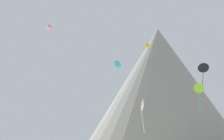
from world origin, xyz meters
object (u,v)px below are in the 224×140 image
(kite_white_low, at_px, (143,106))
(kite_cyan_mid, at_px, (118,64))
(kite_pink_mid, at_px, (49,27))
(kite_gold_high, at_px, (147,46))
(kite_lime_low, at_px, (199,89))
(rock_massif, at_px, (157,88))
(kite_black_mid, at_px, (203,68))

(kite_white_low, distance_m, kite_cyan_mid, 27.18)
(kite_pink_mid, height_order, kite_gold_high, kite_gold_high)
(kite_pink_mid, xyz_separation_m, kite_lime_low, (27.41, -14.94, -15.87))
(rock_massif, height_order, kite_lime_low, rock_massif)
(kite_cyan_mid, bearing_deg, kite_pink_mid, -160.76)
(rock_massif, height_order, kite_white_low, rock_massif)
(rock_massif, relative_size, kite_white_low, 10.47)
(kite_white_low, relative_size, kite_lime_low, 1.29)
(rock_massif, relative_size, kite_cyan_mid, 14.62)
(kite_lime_low, bearing_deg, kite_white_low, -56.50)
(kite_cyan_mid, bearing_deg, rock_massif, 39.45)
(kite_black_mid, bearing_deg, kite_cyan_mid, 145.19)
(kite_lime_low, bearing_deg, kite_cyan_mid, -70.36)
(kite_black_mid, height_order, kite_lime_low, kite_black_mid)
(kite_pink_mid, height_order, kite_black_mid, kite_pink_mid)
(rock_massif, bearing_deg, kite_black_mid, -84.45)
(kite_lime_low, bearing_deg, kite_gold_high, -82.84)
(kite_gold_high, bearing_deg, kite_pink_mid, -28.59)
(kite_pink_mid, bearing_deg, kite_black_mid, 55.09)
(rock_massif, xyz_separation_m, kite_gold_high, (-3.54, -41.91, 4.94))
(kite_black_mid, distance_m, kite_lime_low, 13.24)
(kite_pink_mid, bearing_deg, kite_lime_low, 32.71)
(kite_black_mid, bearing_deg, kite_white_low, -157.91)
(kite_cyan_mid, bearing_deg, kite_white_low, -110.01)
(kite_gold_high, bearing_deg, kite_cyan_mid, -60.98)
(kite_pink_mid, relative_size, kite_gold_high, 0.29)
(kite_white_low, xyz_separation_m, kite_lime_low, (8.09, -10.50, 1.30))
(kite_cyan_mid, bearing_deg, kite_lime_low, -102.33)
(rock_massif, height_order, kite_black_mid, rock_massif)
(kite_gold_high, xyz_separation_m, kite_lime_low, (6.96, -35.00, -16.99))
(kite_black_mid, relative_size, kite_cyan_mid, 1.12)
(rock_massif, bearing_deg, kite_pink_mid, -111.17)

